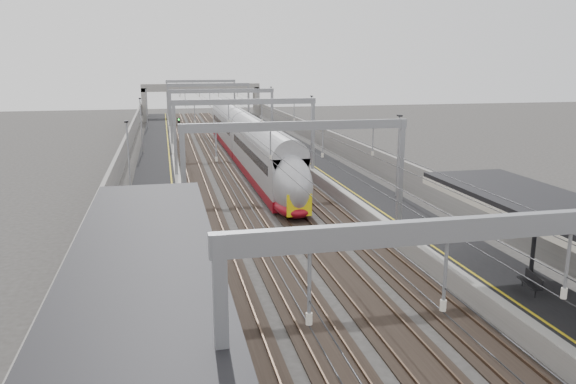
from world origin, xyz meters
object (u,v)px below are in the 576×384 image
overbridge (201,92)px  bench (531,281)px  train (248,145)px  signal_green (179,126)px

overbridge → bench: overbridge is taller
overbridge → train: size_ratio=0.44×
signal_green → overbridge: bearing=80.4°
overbridge → train: overbridge is taller
train → bench: bearing=-80.4°
train → signal_green: train is taller
train → signal_green: 19.54m
overbridge → signal_green: 31.26m
overbridge → bench: bearing=-84.8°
train → signal_green: size_ratio=14.51×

